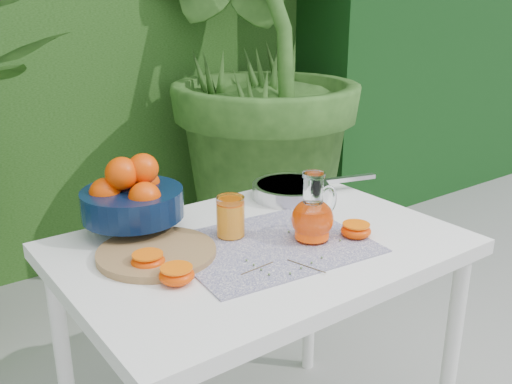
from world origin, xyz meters
TOP-DOWN VIEW (x-y plane):
  - hedge_backdrop at (0.06, 2.06)m, footprint 8.00×1.65m
  - potted_plant_right at (0.97, 1.23)m, footprint 2.65×2.65m
  - white_table at (0.10, -0.06)m, footprint 1.00×0.70m
  - placemat at (0.11, -0.10)m, footprint 0.51×0.41m
  - cutting_board at (-0.16, 0.02)m, footprint 0.37×0.37m
  - fruit_bowl at (-0.13, 0.19)m, footprint 0.29×0.29m
  - juice_pitcher at (0.21, -0.14)m, footprint 0.16×0.13m
  - juice_tumbler at (0.05, 0.01)m, footprint 0.09×0.09m
  - saute_pan at (0.38, 0.15)m, footprint 0.44×0.30m
  - orange_halves at (-0.02, -0.12)m, footprint 0.60×0.24m
  - thyme_sprigs at (0.11, -0.19)m, footprint 0.33×0.23m

SIDE VIEW (x-z plane):
  - white_table at x=0.10m, z-range 0.29..1.04m
  - placemat at x=0.11m, z-range 0.75..0.75m
  - thyme_sprigs at x=0.11m, z-range 0.75..0.76m
  - cutting_board at x=-0.16m, z-range 0.75..0.77m
  - orange_halves at x=-0.02m, z-range 0.75..0.79m
  - saute_pan at x=0.38m, z-range 0.75..0.80m
  - juice_tumbler at x=0.05m, z-range 0.75..0.86m
  - juice_pitcher at x=0.21m, z-range 0.73..0.91m
  - fruit_bowl at x=-0.13m, z-range 0.74..0.95m
  - potted_plant_right at x=0.97m, z-range 0.00..2.16m
  - hedge_backdrop at x=0.06m, z-range -0.06..2.44m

